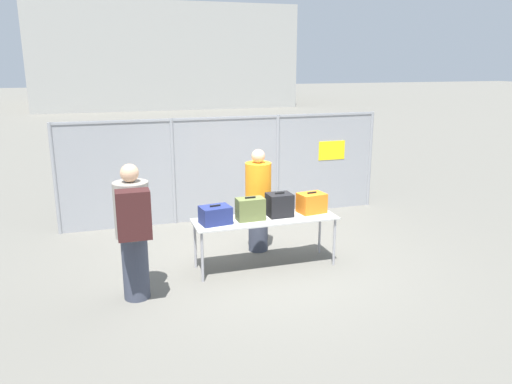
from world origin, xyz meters
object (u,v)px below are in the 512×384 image
(suitcase_navy, at_px, (215,215))
(suitcase_orange, at_px, (312,203))
(traveler_hooded, at_px, (133,228))
(utility_trailer, at_px, (242,170))
(inspection_table, at_px, (265,222))
(security_worker_near, at_px, (258,199))
(suitcase_black, at_px, (279,205))
(suitcase_olive, at_px, (250,209))

(suitcase_navy, xyz_separation_m, suitcase_orange, (1.58, 0.09, 0.02))
(traveler_hooded, bearing_deg, suitcase_navy, 26.90)
(suitcase_navy, xyz_separation_m, utility_trailer, (1.88, 5.19, -0.52))
(inspection_table, xyz_separation_m, utility_trailer, (1.10, 5.18, -0.33))
(suitcase_navy, distance_m, suitcase_orange, 1.58)
(security_worker_near, bearing_deg, suitcase_black, 97.53)
(suitcase_navy, distance_m, security_worker_near, 1.14)
(suitcase_black, distance_m, security_worker_near, 0.66)
(inspection_table, height_order, suitcase_navy, suitcase_navy)
(suitcase_navy, height_order, suitcase_black, suitcase_black)
(inspection_table, distance_m, utility_trailer, 5.30)
(utility_trailer, bearing_deg, suitcase_orange, -93.32)
(suitcase_black, bearing_deg, suitcase_olive, -173.29)
(security_worker_near, bearing_deg, inspection_table, 76.35)
(suitcase_navy, relative_size, suitcase_olive, 1.13)
(suitcase_navy, relative_size, traveler_hooded, 0.26)
(inspection_table, height_order, suitcase_orange, suitcase_orange)
(suitcase_orange, relative_size, utility_trailer, 0.14)
(suitcase_olive, bearing_deg, security_worker_near, 63.60)
(suitcase_navy, distance_m, traveler_hooded, 1.33)
(inspection_table, bearing_deg, suitcase_navy, -179.03)
(suitcase_olive, bearing_deg, suitcase_orange, 4.30)
(suitcase_navy, distance_m, suitcase_olive, 0.55)
(suitcase_navy, distance_m, utility_trailer, 5.55)
(suitcase_black, height_order, traveler_hooded, traveler_hooded)
(suitcase_olive, height_order, utility_trailer, suitcase_olive)
(suitcase_navy, height_order, suitcase_orange, suitcase_orange)
(suitcase_black, distance_m, utility_trailer, 5.22)
(suitcase_black, relative_size, utility_trailer, 0.11)
(suitcase_black, distance_m, traveler_hooded, 2.33)
(suitcase_olive, xyz_separation_m, security_worker_near, (0.35, 0.70, -0.06))
(suitcase_black, xyz_separation_m, utility_trailer, (0.85, 5.12, -0.57))
(suitcase_navy, xyz_separation_m, suitcase_olive, (0.54, 0.02, 0.04))
(suitcase_black, bearing_deg, utility_trailer, 80.62)
(suitcase_orange, height_order, utility_trailer, suitcase_orange)
(traveler_hooded, bearing_deg, security_worker_near, 33.69)
(utility_trailer, bearing_deg, inspection_table, -101.95)
(suitcase_navy, bearing_deg, suitcase_black, 4.07)
(inspection_table, height_order, suitcase_black, suitcase_black)
(traveler_hooded, height_order, security_worker_near, traveler_hooded)
(suitcase_orange, xyz_separation_m, utility_trailer, (0.30, 5.10, -0.55))
(traveler_hooded, bearing_deg, suitcase_orange, 15.63)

